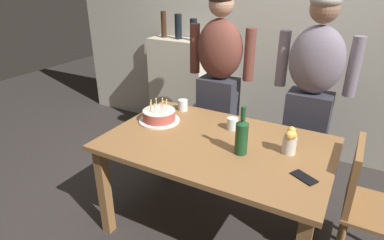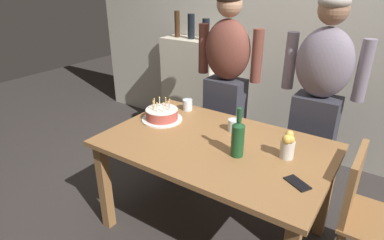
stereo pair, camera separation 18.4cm
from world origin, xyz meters
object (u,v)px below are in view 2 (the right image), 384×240
water_glass_far (188,105)px  cell_phone (297,183)px  wine_bottle (238,138)px  birthday_cake (162,115)px  flower_vase (288,145)px  person_man_bearded (226,84)px  person_woman_cardigan (318,102)px  dining_chair (367,211)px  water_glass_near (233,125)px

water_glass_far → cell_phone: water_glass_far is taller
wine_bottle → cell_phone: wine_bottle is taller
water_glass_far → birthday_cake: bearing=-99.7°
flower_vase → person_man_bearded: size_ratio=0.11×
birthday_cake → wine_bottle: size_ratio=0.99×
cell_phone → birthday_cake: bearing=-162.3°
wine_bottle → person_woman_cardigan: (0.25, 0.86, 0.01)m
wine_bottle → cell_phone: 0.43m
wine_bottle → dining_chair: 0.85m
water_glass_near → person_woman_cardigan: (0.43, 0.56, 0.09)m
cell_phone → flower_vase: bearing=151.6°
birthday_cake → person_man_bearded: 0.73m
water_glass_near → flower_vase: bearing=-19.2°
water_glass_near → cell_phone: 0.70m
dining_chair → water_glass_near: bearing=84.0°
water_glass_near → person_woman_cardigan: person_woman_cardigan is taller
flower_vase → dining_chair: size_ratio=0.21×
water_glass_near → person_man_bearded: person_man_bearded is taller
water_glass_near → dining_chair: size_ratio=0.10×
cell_phone → person_woman_cardigan: 0.96m
wine_bottle → water_glass_far: bearing=147.2°
water_glass_near → water_glass_far: bearing=164.5°
birthday_cake → person_man_bearded: size_ratio=0.19×
person_woman_cardigan → water_glass_far: bearing=24.4°
water_glass_far → cell_phone: 1.20m
wine_bottle → flower_vase: (0.26, 0.14, -0.04)m
person_man_bearded → water_glass_near: bearing=123.4°
water_glass_near → cell_phone: (0.59, -0.39, -0.04)m
cell_phone → water_glass_near: bearing=176.6°
water_glass_far → wine_bottle: size_ratio=0.28×
water_glass_near → wine_bottle: bearing=-59.0°
birthday_cake → person_woman_cardigan: (0.97, 0.70, 0.09)m
person_woman_cardigan → dining_chair: bearing=127.4°
birthday_cake → water_glass_near: 0.56m
water_glass_near → cell_phone: water_glass_near is taller
birthday_cake → water_glass_far: bearing=80.3°
cell_phone → person_man_bearded: 1.35m
person_woman_cardigan → birthday_cake: bearing=35.6°
cell_phone → dining_chair: bearing=69.8°
birthday_cake → person_man_bearded: person_man_bearded is taller
wine_bottle → flower_vase: bearing=28.4°
dining_chair → flower_vase: bearing=96.8°
birthday_cake → dining_chair: size_ratio=0.36×
cell_phone → flower_vase: 0.28m
water_glass_far → person_woman_cardigan: bearing=24.4°
water_glass_near → water_glass_far: water_glass_far is taller
birthday_cake → cell_phone: size_ratio=2.17×
person_man_bearded → person_woman_cardigan: same height
birthday_cake → cell_phone: (1.13, -0.25, -0.04)m
flower_vase → person_woman_cardigan: person_woman_cardigan is taller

